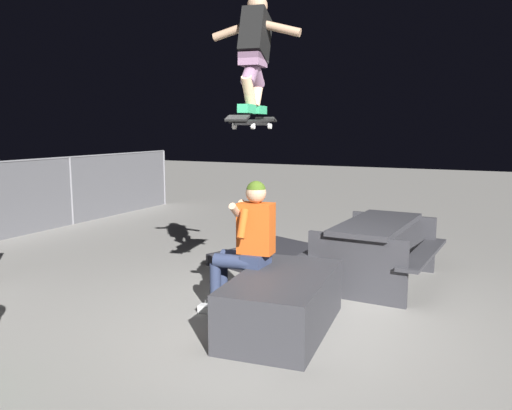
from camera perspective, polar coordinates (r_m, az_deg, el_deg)
The scene contains 7 objects.
ground_plane at distance 5.12m, azimuth 2.14°, elevation -12.84°, with size 40.00×40.00×0.00m, color gray.
ledge_box_main at distance 4.88m, azimuth 2.94°, elevation -10.66°, with size 1.51×0.81×0.52m, color #38383D.
person_sitting_on_ledge at distance 5.13m, azimuth -1.15°, elevation -3.91°, with size 0.60×0.77×1.35m.
skateboard at distance 5.07m, azimuth -0.34°, elevation 9.17°, with size 1.04×0.35×0.13m.
skater_airborne at distance 5.18m, azimuth -0.14°, elevation 16.79°, with size 0.63×0.89×1.12m.
kicker_ramp at distance 7.24m, azimuth 0.91°, elevation -5.93°, with size 1.41×1.31×0.34m.
picnic_table_back at distance 6.43m, azimuth 13.07°, elevation -3.96°, with size 1.76×1.42×0.75m.
Camera 1 is at (-4.36, -1.92, 1.86)m, focal length 36.50 mm.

